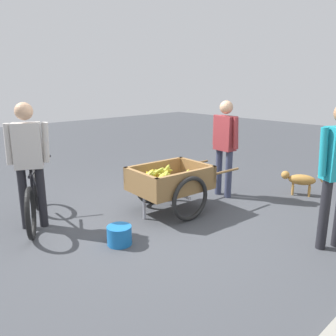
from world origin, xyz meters
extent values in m
plane|color=#3D3F44|center=(0.00, 0.00, 0.00)|extent=(24.00, 24.00, 0.00)
cube|color=olive|center=(-0.39, -0.35, 0.40)|extent=(1.15, 0.87, 0.10)
cube|color=olive|center=(0.12, -0.38, 0.57)|extent=(0.11, 0.80, 0.24)
cube|color=olive|center=(-0.91, -0.31, 0.57)|extent=(0.11, 0.80, 0.24)
cube|color=olive|center=(-0.37, 0.02, 0.57)|extent=(1.10, 0.14, 0.24)
cube|color=olive|center=(-0.42, -0.72, 0.57)|extent=(1.10, 0.14, 0.24)
torus|color=black|center=(-0.36, 0.09, 0.32)|extent=(0.64, 0.10, 0.64)
torus|color=black|center=(-0.42, -0.79, 0.32)|extent=(0.64, 0.10, 0.64)
cylinder|color=#9E9EA8|center=(-0.39, -0.35, 0.32)|extent=(0.10, 0.88, 0.04)
cylinder|color=olive|center=(-1.19, 0.05, 0.55)|extent=(0.55, 0.07, 0.04)
cylinder|color=olive|center=(-1.24, -0.63, 0.55)|extent=(0.55, 0.07, 0.04)
cylinder|color=#9E9EA8|center=(0.07, -0.38, 0.18)|extent=(0.04, 0.04, 0.35)
ellipsoid|color=gold|center=(-0.21, -0.22, 0.59)|extent=(0.19, 0.08, 0.13)
ellipsoid|color=gold|center=(-0.19, -0.21, 0.60)|extent=(0.19, 0.10, 0.09)
ellipsoid|color=gold|center=(-0.18, -0.21, 0.61)|extent=(0.19, 0.10, 0.08)
ellipsoid|color=gold|center=(-0.16, -0.20, 0.62)|extent=(0.18, 0.09, 0.14)
ellipsoid|color=gold|center=(-0.23, -0.31, 0.58)|extent=(0.18, 0.11, 0.14)
ellipsoid|color=gold|center=(-0.21, -0.30, 0.59)|extent=(0.18, 0.07, 0.05)
ellipsoid|color=gold|center=(-0.18, -0.30, 0.60)|extent=(0.17, 0.11, 0.14)
ellipsoid|color=gold|center=(-0.19, -0.19, 0.55)|extent=(0.17, 0.11, 0.15)
ellipsoid|color=gold|center=(-0.17, -0.19, 0.56)|extent=(0.19, 0.08, 0.09)
ellipsoid|color=gold|center=(-0.16, -0.18, 0.57)|extent=(0.19, 0.05, 0.08)
ellipsoid|color=gold|center=(-0.14, -0.18, 0.58)|extent=(0.17, 0.06, 0.14)
ellipsoid|color=gold|center=(-0.31, -0.24, 0.51)|extent=(0.18, 0.09, 0.16)
ellipsoid|color=gold|center=(-0.30, -0.23, 0.52)|extent=(0.19, 0.12, 0.08)
ellipsoid|color=gold|center=(-0.28, -0.23, 0.53)|extent=(0.19, 0.06, 0.08)
ellipsoid|color=gold|center=(-0.27, -0.22, 0.54)|extent=(0.19, 0.09, 0.13)
ellipsoid|color=gold|center=(-0.71, -0.30, 0.52)|extent=(0.18, 0.07, 0.13)
ellipsoid|color=gold|center=(-0.69, -0.30, 0.53)|extent=(0.18, 0.05, 0.05)
ellipsoid|color=gold|center=(-0.67, -0.29, 0.54)|extent=(0.18, 0.09, 0.14)
ellipsoid|color=gold|center=(-0.10, -0.44, 0.60)|extent=(0.17, 0.09, 0.15)
ellipsoid|color=gold|center=(-0.08, -0.43, 0.61)|extent=(0.19, 0.10, 0.08)
ellipsoid|color=gold|center=(-0.07, -0.43, 0.62)|extent=(0.19, 0.09, 0.08)
ellipsoid|color=gold|center=(-0.05, -0.42, 0.63)|extent=(0.18, 0.11, 0.15)
ellipsoid|color=gold|center=(-0.26, -0.56, 0.54)|extent=(0.18, 0.06, 0.12)
ellipsoid|color=gold|center=(-0.26, -0.56, 0.55)|extent=(0.19, 0.05, 0.10)
ellipsoid|color=gold|center=(-0.25, -0.55, 0.56)|extent=(0.19, 0.12, 0.05)
ellipsoid|color=gold|center=(-0.23, -0.55, 0.57)|extent=(0.19, 0.11, 0.10)
ellipsoid|color=gold|center=(-0.23, -0.54, 0.58)|extent=(0.18, 0.12, 0.13)
ellipsoid|color=gold|center=(-0.28, -0.44, 0.61)|extent=(0.18, 0.11, 0.13)
ellipsoid|color=gold|center=(-0.26, -0.44, 0.62)|extent=(0.19, 0.10, 0.08)
ellipsoid|color=gold|center=(-0.25, -0.43, 0.63)|extent=(0.19, 0.11, 0.08)
ellipsoid|color=gold|center=(-0.24, -0.43, 0.64)|extent=(0.18, 0.12, 0.13)
ellipsoid|color=gold|center=(-0.55, -0.57, 0.56)|extent=(0.17, 0.08, 0.15)
ellipsoid|color=gold|center=(-0.54, -0.56, 0.57)|extent=(0.19, 0.10, 0.09)
ellipsoid|color=gold|center=(-0.52, -0.56, 0.58)|extent=(0.19, 0.09, 0.08)
ellipsoid|color=gold|center=(-0.50, -0.55, 0.59)|extent=(0.17, 0.07, 0.15)
ellipsoid|color=gold|center=(-0.03, -0.11, 0.60)|extent=(0.18, 0.08, 0.15)
ellipsoid|color=gold|center=(-0.01, -0.11, 0.61)|extent=(0.18, 0.12, 0.10)
ellipsoid|color=gold|center=(0.00, -0.10, 0.62)|extent=(0.18, 0.11, 0.05)
ellipsoid|color=gold|center=(0.01, -0.10, 0.63)|extent=(0.19, 0.09, 0.10)
ellipsoid|color=gold|center=(0.02, -0.09, 0.64)|extent=(0.18, 0.05, 0.14)
ellipsoid|color=gold|center=(-0.06, -0.39, 0.60)|extent=(0.18, 0.08, 0.13)
ellipsoid|color=gold|center=(-0.04, -0.38, 0.61)|extent=(0.19, 0.10, 0.09)
ellipsoid|color=gold|center=(-0.03, -0.38, 0.62)|extent=(0.19, 0.11, 0.09)
ellipsoid|color=gold|center=(-0.01, -0.37, 0.63)|extent=(0.17, 0.11, 0.15)
ellipsoid|color=gold|center=(-0.42, -0.47, 0.53)|extent=(0.18, 0.06, 0.15)
ellipsoid|color=gold|center=(-0.40, -0.47, 0.54)|extent=(0.19, 0.09, 0.05)
ellipsoid|color=gold|center=(-0.38, -0.46, 0.55)|extent=(0.18, 0.08, 0.15)
cylinder|color=#333851|center=(-1.53, -0.16, 0.39)|extent=(0.11, 0.11, 0.79)
cylinder|color=#333851|center=(-1.55, -0.38, 0.39)|extent=(0.11, 0.11, 0.79)
cube|color=maroon|center=(-1.54, -0.27, 1.07)|extent=(0.22, 0.35, 0.56)
sphere|color=tan|center=(-1.54, -0.27, 1.48)|extent=(0.21, 0.21, 0.21)
cylinder|color=maroon|center=(-1.53, -0.05, 1.10)|extent=(0.08, 0.11, 0.51)
cylinder|color=maroon|center=(-1.56, -0.49, 1.10)|extent=(0.08, 0.08, 0.50)
torus|color=black|center=(1.02, -1.74, 0.33)|extent=(0.35, 0.62, 0.66)
torus|color=black|center=(1.47, -0.85, 0.33)|extent=(0.35, 0.62, 0.66)
cylinder|color=black|center=(1.25, -1.29, 0.73)|extent=(0.30, 0.55, 0.04)
cylinder|color=black|center=(1.30, -1.18, 0.56)|extent=(0.08, 0.11, 0.45)
cylinder|color=black|center=(1.16, -1.45, 0.51)|extent=(0.27, 0.49, 0.43)
ellipsoid|color=black|center=(1.31, -1.17, 0.82)|extent=(0.20, 0.08, 0.06)
cylinder|color=black|center=(1.04, -1.69, 0.83)|extent=(0.42, 0.23, 0.03)
cylinder|color=black|center=(1.41, -1.21, 0.41)|extent=(0.11, 0.11, 0.82)
cylinder|color=black|center=(1.22, -1.11, 0.41)|extent=(0.11, 0.11, 0.82)
cube|color=#B7B2AD|center=(1.31, -1.16, 1.10)|extent=(0.39, 0.33, 0.58)
sphere|color=tan|center=(1.31, -1.16, 1.53)|extent=(0.22, 0.22, 0.22)
cylinder|color=#B7B2AD|center=(1.51, -1.26, 1.13)|extent=(0.08, 0.10, 0.52)
cylinder|color=#B7B2AD|center=(1.12, -1.06, 1.13)|extent=(0.08, 0.13, 0.53)
ellipsoid|color=#AD7A38|center=(-2.55, 0.61, 0.27)|extent=(0.37, 0.47, 0.18)
sphere|color=#AD7A38|center=(-2.42, 0.38, 0.33)|extent=(0.14, 0.14, 0.14)
cylinder|color=#AD7A38|center=(-2.68, 0.86, 0.31)|extent=(0.07, 0.11, 0.12)
cylinder|color=#AD7A38|center=(-2.43, 0.53, 0.09)|extent=(0.04, 0.04, 0.18)
cylinder|color=#AD7A38|center=(-2.53, 0.47, 0.09)|extent=(0.04, 0.04, 0.18)
cylinder|color=#AD7A38|center=(-2.56, 0.76, 0.09)|extent=(0.04, 0.04, 0.18)
cylinder|color=#AD7A38|center=(-2.66, 0.70, 0.09)|extent=(0.04, 0.04, 0.18)
cylinder|color=#1966B2|center=(0.77, 0.01, 0.11)|extent=(0.29, 0.29, 0.23)
cylinder|color=black|center=(-0.90, 1.68, 0.42)|extent=(0.11, 0.11, 0.83)
cylinder|color=teal|center=(-0.80, 1.64, 1.16)|extent=(0.08, 0.11, 0.53)
camera|label=1|loc=(2.86, 3.15, 1.91)|focal=36.43mm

